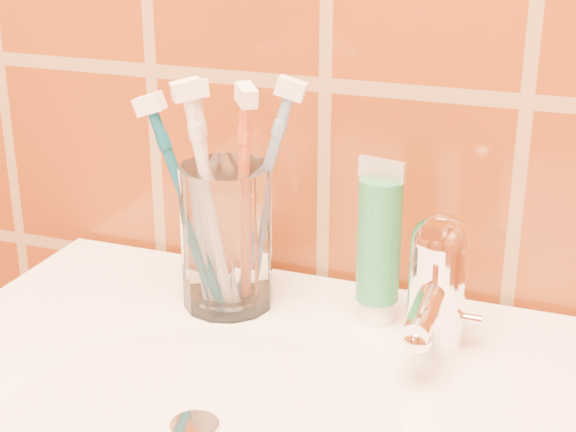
% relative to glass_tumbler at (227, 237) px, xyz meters
% --- Properties ---
extents(glass_tumbler, '(0.11, 0.11, 0.13)m').
position_rel_glass_tumbler_xyz_m(glass_tumbler, '(0.00, 0.00, 0.00)').
color(glass_tumbler, white).
rests_on(glass_tumbler, pedestal_sink).
extents(toothpaste_tube, '(0.04, 0.04, 0.15)m').
position_rel_glass_tumbler_xyz_m(toothpaste_tube, '(0.14, 0.02, 0.00)').
color(toothpaste_tube, white).
rests_on(toothpaste_tube, pedestal_sink).
extents(faucet, '(0.05, 0.11, 0.12)m').
position_rel_glass_tumbler_xyz_m(faucet, '(0.20, -0.01, -0.00)').
color(faucet, white).
rests_on(faucet, pedestal_sink).
extents(toothbrush_0, '(0.09, 0.09, 0.22)m').
position_rel_glass_tumbler_xyz_m(toothbrush_0, '(0.02, -0.01, 0.04)').
color(toothbrush_0, '#C44C22').
rests_on(toothbrush_0, glass_tumbler).
extents(toothbrush_1, '(0.09, 0.08, 0.22)m').
position_rel_glass_tumbler_xyz_m(toothbrush_1, '(-0.02, 0.00, 0.04)').
color(toothbrush_1, white).
rests_on(toothbrush_1, glass_tumbler).
extents(toothbrush_2, '(0.10, 0.09, 0.22)m').
position_rel_glass_tumbler_xyz_m(toothbrush_2, '(0.03, 0.02, 0.04)').
color(toothbrush_2, '#6E8DC5').
rests_on(toothbrush_2, glass_tumbler).
extents(toothbrush_3, '(0.10, 0.09, 0.23)m').
position_rel_glass_tumbler_xyz_m(toothbrush_3, '(-0.01, -0.02, 0.04)').
color(toothbrush_3, silver).
rests_on(toothbrush_3, glass_tumbler).
extents(toothbrush_4, '(0.10, 0.09, 0.20)m').
position_rel_glass_tumbler_xyz_m(toothbrush_4, '(-0.03, -0.01, 0.03)').
color(toothbrush_4, navy).
rests_on(toothbrush_4, glass_tumbler).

